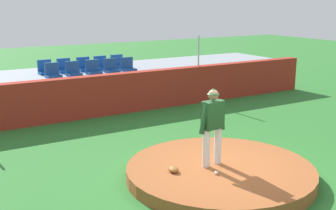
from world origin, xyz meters
name	(u,v)px	position (x,y,z in m)	size (l,w,h in m)	color
ground_plane	(220,178)	(0.00, 0.00, 0.00)	(60.00, 60.00, 0.00)	#2A6E2A
pitchers_mound	(220,172)	(0.00, 0.00, 0.14)	(4.06, 4.06, 0.28)	#975129
pitcher	(213,121)	(-0.12, 0.15, 1.26)	(0.73, 0.30, 1.70)	silver
baseball	(216,173)	(-0.36, -0.33, 0.31)	(0.07, 0.07, 0.07)	white
fielding_glove	(174,169)	(-1.03, 0.24, 0.33)	(0.30, 0.20, 0.11)	brown
brick_barrier	(106,95)	(0.00, 6.28, 0.68)	(17.47, 0.40, 1.37)	maroon
fence_post_right	(199,51)	(3.75, 6.28, 1.94)	(0.06, 0.06, 1.14)	silver
bleacher_platform	(84,87)	(0.00, 8.38, 0.61)	(17.13, 3.03, 1.23)	gray
stadium_chair_0	(53,73)	(-1.41, 7.38, 1.38)	(0.48, 0.44, 0.50)	#174991
stadium_chair_1	(73,71)	(-0.69, 7.40, 1.38)	(0.48, 0.44, 0.50)	#174991
stadium_chair_2	(93,70)	(0.02, 7.38, 1.38)	(0.48, 0.44, 0.50)	#174991
stadium_chair_3	(111,68)	(0.72, 7.40, 1.38)	(0.48, 0.44, 0.50)	#174991
stadium_chair_4	(128,67)	(1.37, 7.39, 1.38)	(0.48, 0.44, 0.50)	#174991
stadium_chair_5	(45,70)	(-1.42, 8.28, 1.38)	(0.48, 0.44, 0.50)	#174991
stadium_chair_6	(65,68)	(-0.72, 8.29, 1.38)	(0.48, 0.44, 0.50)	#174991
stadium_chair_7	(84,67)	(0.01, 8.28, 1.38)	(0.48, 0.44, 0.50)	#174991
stadium_chair_8	(101,65)	(0.68, 8.27, 1.38)	(0.48, 0.44, 0.50)	#174991
stadium_chair_9	(118,64)	(1.39, 8.31, 1.38)	(0.48, 0.44, 0.50)	#174991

